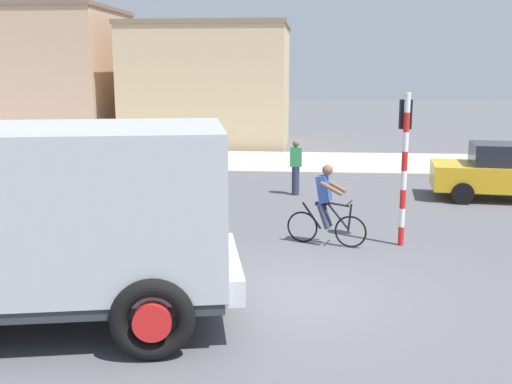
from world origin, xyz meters
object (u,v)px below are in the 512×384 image
cyclist (326,205)px  car_far_side (71,157)px  car_white_mid (507,171)px  truck_foreground (41,214)px  pedestrian_near_kerb (296,166)px  car_red_near (59,180)px  traffic_light_pole (405,148)px

cyclist → car_far_side: (-8.07, 6.53, -0.05)m
car_white_mid → truck_foreground: bearing=-134.7°
car_far_side → pedestrian_near_kerb: size_ratio=2.65×
cyclist → car_red_near: cyclist is taller
truck_foreground → pedestrian_near_kerb: size_ratio=3.58×
pedestrian_near_kerb → cyclist: bearing=-81.6°
truck_foreground → car_white_mid: (9.34, 9.44, -0.85)m
car_red_near → traffic_light_pole: bearing=-15.4°
cyclist → car_red_near: bearing=159.8°
cyclist → car_white_mid: cyclist is taller
car_white_mid → car_far_side: 13.37m
pedestrian_near_kerb → car_red_near: bearing=-156.9°
truck_foreground → car_far_side: truck_foreground is taller
car_white_mid → pedestrian_near_kerb: (-5.96, 0.15, 0.03)m
truck_foreground → pedestrian_near_kerb: truck_foreground is taller
cyclist → car_white_mid: size_ratio=0.41×
truck_foreground → car_red_near: truck_foreground is taller
traffic_light_pole → pedestrian_near_kerb: size_ratio=1.98×
truck_foreground → cyclist: truck_foreground is taller
truck_foreground → cyclist: (4.14, 4.48, -0.80)m
car_red_near → car_far_side: bearing=107.1°
traffic_light_pole → car_white_mid: traffic_light_pole is taller
car_red_near → truck_foreground: bearing=-68.9°
truck_foreground → car_red_near: 7.55m
car_far_side → traffic_light_pole: bearing=-33.3°
cyclist → truck_foreground: bearing=-132.7°
cyclist → pedestrian_near_kerb: (-0.75, 5.11, -0.02)m
traffic_light_pole → cyclist: bearing=-173.2°
cyclist → pedestrian_near_kerb: 5.16m
car_red_near → car_far_side: (-1.24, 4.01, 0.00)m
traffic_light_pole → car_red_near: 8.83m
cyclist → car_red_near: (-6.83, 2.51, -0.05)m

